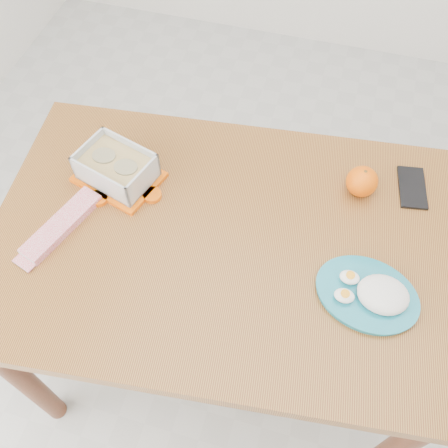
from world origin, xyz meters
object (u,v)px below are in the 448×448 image
(smartphone, at_px, (412,187))
(rice_plate, at_px, (373,293))
(food_container, at_px, (117,168))
(orange_fruit, at_px, (362,181))
(dining_table, at_px, (224,258))

(smartphone, bearing_deg, rice_plate, -110.34)
(food_container, height_order, orange_fruit, food_container)
(smartphone, bearing_deg, orange_fruit, -169.73)
(orange_fruit, relative_size, rice_plate, 0.30)
(smartphone, bearing_deg, food_container, -175.70)
(orange_fruit, bearing_deg, rice_plate, -77.67)
(rice_plate, bearing_deg, food_container, 177.29)
(rice_plate, bearing_deg, dining_table, -179.06)
(dining_table, distance_m, orange_fruit, 0.41)
(food_container, height_order, rice_plate, food_container)
(food_container, height_order, smartphone, food_container)
(dining_table, relative_size, orange_fruit, 15.37)
(dining_table, distance_m, rice_plate, 0.40)
(rice_plate, relative_size, smartphone, 2.00)
(orange_fruit, relative_size, smartphone, 0.59)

